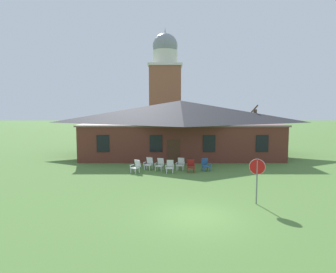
% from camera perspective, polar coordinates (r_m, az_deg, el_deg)
% --- Properties ---
extents(ground_plane, '(200.00, 200.00, 0.00)m').
position_cam_1_polar(ground_plane, '(13.99, 5.63, -15.02)').
color(ground_plane, '#517A38').
extents(brick_building, '(19.45, 10.40, 5.64)m').
position_cam_1_polar(brick_building, '(31.03, 2.56, 1.81)').
color(brick_building, brown).
rests_on(brick_building, ground).
extents(dome_tower, '(5.18, 5.18, 17.27)m').
position_cam_1_polar(dome_tower, '(47.27, -0.35, 9.11)').
color(dome_tower, '#93563D').
rests_on(dome_tower, ground).
extents(stop_sign, '(0.77, 0.29, 2.34)m').
position_cam_1_polar(stop_sign, '(15.79, 16.94, -6.57)').
color(stop_sign, slate).
rests_on(stop_sign, ground).
extents(lawn_chair_by_porch, '(0.85, 0.87, 0.96)m').
position_cam_1_polar(lawn_chair_by_porch, '(22.65, -5.96, -5.69)').
color(lawn_chair_by_porch, white).
rests_on(lawn_chair_by_porch, ground).
extents(lawn_chair_near_door, '(0.78, 0.83, 0.96)m').
position_cam_1_polar(lawn_chair_near_door, '(23.73, -3.52, -5.15)').
color(lawn_chair_near_door, white).
rests_on(lawn_chair_near_door, ground).
extents(lawn_chair_left_end, '(0.76, 0.81, 0.96)m').
position_cam_1_polar(lawn_chair_left_end, '(23.33, -1.38, -5.33)').
color(lawn_chair_left_end, silver).
rests_on(lawn_chair_left_end, ground).
extents(lawn_chair_middle, '(0.68, 0.71, 0.96)m').
position_cam_1_polar(lawn_chair_middle, '(22.50, 0.57, -5.74)').
color(lawn_chair_middle, silver).
rests_on(lawn_chair_middle, ground).
extents(lawn_chair_right_end, '(0.74, 0.78, 0.96)m').
position_cam_1_polar(lawn_chair_right_end, '(23.50, 2.64, -5.25)').
color(lawn_chair_right_end, silver).
rests_on(lawn_chair_right_end, ground).
extents(lawn_chair_far_side, '(0.66, 0.69, 0.96)m').
position_cam_1_polar(lawn_chair_far_side, '(22.76, 4.61, -5.62)').
color(lawn_chair_far_side, maroon).
rests_on(lawn_chair_far_side, ground).
extents(lawn_chair_under_eave, '(0.75, 0.80, 0.96)m').
position_cam_1_polar(lawn_chair_under_eave, '(23.42, 7.39, -5.33)').
color(lawn_chair_under_eave, '#2D5693').
rests_on(lawn_chair_under_eave, ground).
extents(bare_tree_beside_building, '(1.98, 2.01, 5.22)m').
position_cam_1_polar(bare_tree_beside_building, '(32.71, 16.50, 1.27)').
color(bare_tree_beside_building, brown).
rests_on(bare_tree_beside_building, ground).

